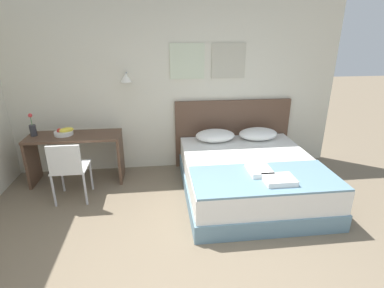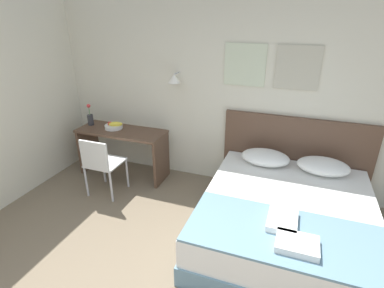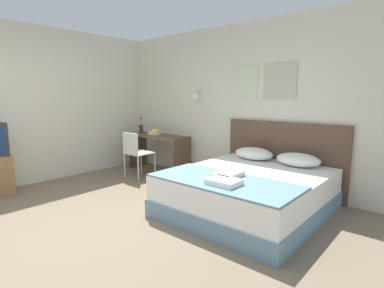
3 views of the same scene
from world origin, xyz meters
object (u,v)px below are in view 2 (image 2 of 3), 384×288
Objects in this scene: pillow_right at (323,166)px; desk_chair at (101,162)px; headboard at (294,157)px; desk at (122,143)px; folded_towel_mid_bed at (297,244)px; throw_blanket at (284,234)px; folded_towel_near_foot at (282,220)px; bed at (285,220)px; pillow_left at (265,157)px; flower_vase at (90,118)px; fruit_bowl at (114,126)px.

desk_chair reaches higher than pillow_right.
desk is at bearing -172.23° from headboard.
desk_chair reaches higher than folded_towel_mid_bed.
folded_towel_near_foot is (-0.03, 0.14, 0.04)m from throw_blanket.
throw_blanket is 2.04× the size of desk_chair.
throw_blanket is at bearing -27.34° from desk.
bed is 0.89m from pillow_right.
bed is 3.25× the size of pillow_left.
folded_towel_mid_bed is 3.41m from flower_vase.
desk reaches higher than folded_towel_near_foot.
desk_chair is at bearing 167.73° from folded_towel_near_foot.
bed is at bearing 98.69° from folded_towel_mid_bed.
pillow_right is at bearing 75.30° from throw_blanket.
desk_chair is (-2.03, -0.66, -0.11)m from pillow_left.
pillow_right is at bearing 0.26° from flower_vase.
desk_chair reaches higher than throw_blanket.
pillow_left is at bearing 104.70° from throw_blanket.
desk_chair is 2.54× the size of flower_vase.
headboard reaches higher than desk_chair.
headboard is at bearing 90.00° from bed.
throw_blanket is at bearing -77.25° from folded_towel_near_foot.
flower_vase is at bearing 176.08° from desk.
headboard reaches higher than fruit_bowl.
fruit_bowl is (-2.67, 1.41, 0.19)m from folded_towel_mid_bed.
headboard reaches higher than desk.
pillow_left is 1.35m from throw_blanket.
desk is at bearing -9.81° from fruit_bowl.
headboard is 1.10× the size of throw_blanket.
folded_towel_mid_bed is at bearing -28.78° from desk.
pillow_right is 1.46m from folded_towel_mid_bed.
folded_towel_near_foot is (0.31, -1.17, -0.04)m from pillow_left.
pillow_left is 1.69× the size of folded_towel_near_foot.
throw_blanket is 3.26m from flower_vase.
desk_chair is (0.05, -0.61, -0.01)m from desk.
pillow_right is 1.77× the size of folded_towel_mid_bed.
folded_towel_mid_bed is (0.45, -1.44, -0.04)m from pillow_left.
headboard is at bearing 39.06° from pillow_left.
folded_towel_mid_bed is at bearing -17.55° from desk_chair.
headboard reaches higher than pillow_right.
flower_vase reaches higher than pillow_left.
pillow_right is 0.46× the size of desk.
flower_vase is at bearing 177.99° from fruit_bowl.
throw_blanket is at bearing -104.70° from pillow_right.
throw_blanket is (0.00, -0.57, 0.27)m from bed.
fruit_bowl is at bearing -2.01° from flower_vase.
bed is 5.76× the size of folded_towel_mid_bed.
folded_towel_mid_bed is at bearing -72.66° from pillow_left.
pillow_right is at bearing 80.78° from folded_towel_mid_bed.
bed is at bearing -90.00° from headboard.
headboard is at bearing 5.62° from flower_vase.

